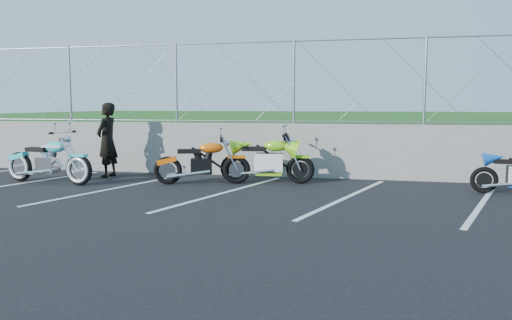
% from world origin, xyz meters
% --- Properties ---
extents(ground, '(90.00, 90.00, 0.00)m').
position_xyz_m(ground, '(0.00, 0.00, 0.00)').
color(ground, black).
rests_on(ground, ground).
extents(retaining_wall, '(30.00, 0.22, 1.30)m').
position_xyz_m(retaining_wall, '(0.00, 3.50, 0.65)').
color(retaining_wall, slate).
rests_on(retaining_wall, ground).
extents(grass_field, '(30.00, 20.00, 1.30)m').
position_xyz_m(grass_field, '(0.00, 13.50, 0.65)').
color(grass_field, '#1B4C14').
rests_on(grass_field, ground).
extents(chain_link_fence, '(28.00, 0.03, 2.00)m').
position_xyz_m(chain_link_fence, '(0.00, 3.50, 2.30)').
color(chain_link_fence, gray).
rests_on(chain_link_fence, retaining_wall).
extents(parking_lines, '(18.29, 4.31, 0.01)m').
position_xyz_m(parking_lines, '(1.20, 1.00, 0.00)').
color(parking_lines, silver).
rests_on(parking_lines, ground).
extents(cruiser_turquoise, '(2.34, 0.74, 1.16)m').
position_xyz_m(cruiser_turquoise, '(-4.16, 1.28, 0.47)').
color(cruiser_turquoise, black).
rests_on(cruiser_turquoise, ground).
extents(naked_orange, '(2.07, 0.83, 1.06)m').
position_xyz_m(naked_orange, '(-0.77, 1.93, 0.45)').
color(naked_orange, black).
rests_on(naked_orange, ground).
extents(sportbike_green, '(2.13, 0.76, 1.10)m').
position_xyz_m(sportbike_green, '(0.60, 2.38, 0.47)').
color(sportbike_green, black).
rests_on(sportbike_green, ground).
extents(person_standing, '(0.47, 0.68, 1.80)m').
position_xyz_m(person_standing, '(-3.38, 2.44, 0.90)').
color(person_standing, black).
rests_on(person_standing, ground).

